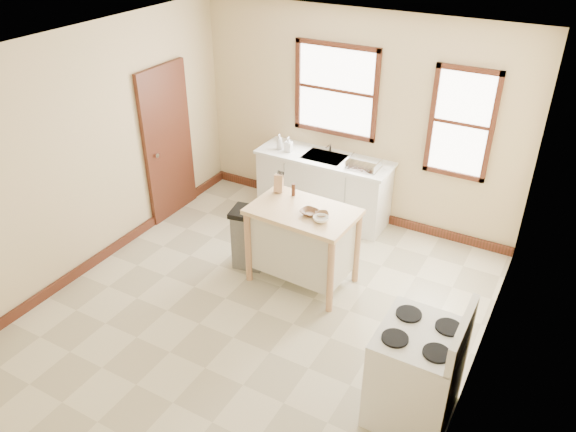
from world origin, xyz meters
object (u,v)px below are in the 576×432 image
object	(u,v)px
bowl_b	(322,214)
bowl_c	(321,219)
trash_bin	(249,238)
bowl_a	(309,212)
soap_bottle_a	(279,142)
gas_stove	(417,363)
knife_block	(279,184)
pepper_grinder	(293,190)
kitchen_island	(303,246)
soap_bottle_b	(289,144)
dish_rack	(364,164)

from	to	relation	value
bowl_b	bowl_c	bearing A→B (deg)	-69.88
bowl_b	trash_bin	xyz separation A→B (m)	(-0.94, -0.02, -0.59)
trash_bin	bowl_a	bearing A→B (deg)	-12.30
soap_bottle_a	gas_stove	xyz separation A→B (m)	(2.85, -2.62, -0.44)
soap_bottle_a	bowl_b	size ratio (longest dim) A/B	1.53
knife_block	pepper_grinder	world-z (taller)	knife_block
kitchen_island	bowl_a	distance (m)	0.52
knife_block	soap_bottle_b	bearing A→B (deg)	95.21
knife_block	trash_bin	world-z (taller)	knife_block
gas_stove	pepper_grinder	bearing A→B (deg)	143.58
dish_rack	gas_stove	world-z (taller)	gas_stove
knife_block	bowl_b	xyz separation A→B (m)	(0.69, -0.26, -0.08)
bowl_a	gas_stove	distance (m)	2.07
soap_bottle_b	soap_bottle_a	bearing A→B (deg)	173.65
kitchen_island	bowl_b	world-z (taller)	bowl_b
soap_bottle_a	pepper_grinder	world-z (taller)	soap_bottle_a
bowl_a	trash_bin	bearing A→B (deg)	179.08
soap_bottle_a	pepper_grinder	distance (m)	1.42
soap_bottle_a	bowl_a	distance (m)	1.87
soap_bottle_a	bowl_a	xyz separation A→B (m)	(1.20, -1.43, -0.05)
soap_bottle_b	dish_rack	world-z (taller)	soap_bottle_b
kitchen_island	knife_block	size ratio (longest dim) A/B	5.86
soap_bottle_b	gas_stove	bearing A→B (deg)	-48.88
dish_rack	soap_bottle_a	bearing A→B (deg)	178.23
soap_bottle_a	dish_rack	distance (m)	1.24
soap_bottle_a	bowl_b	world-z (taller)	soap_bottle_a
dish_rack	pepper_grinder	world-z (taller)	pepper_grinder
dish_rack	knife_block	size ratio (longest dim) A/B	2.07
bowl_c	gas_stove	bearing A→B (deg)	-37.18
pepper_grinder	bowl_a	world-z (taller)	pepper_grinder
gas_stove	bowl_b	bearing A→B (deg)	140.96
soap_bottle_b	kitchen_island	bearing A→B (deg)	-60.08
bowl_a	bowl_c	distance (m)	0.19
kitchen_island	pepper_grinder	bearing A→B (deg)	139.35
dish_rack	gas_stove	distance (m)	3.11
dish_rack	bowl_b	xyz separation A→B (m)	(0.10, -1.41, 0.00)
dish_rack	bowl_c	distance (m)	1.53
soap_bottle_a	gas_stove	distance (m)	3.89
knife_block	bowl_a	distance (m)	0.63
bowl_c	dish_rack	bearing A→B (deg)	95.33
soap_bottle_a	trash_bin	size ratio (longest dim) A/B	0.28
knife_block	gas_stove	distance (m)	2.69
pepper_grinder	dish_rack	bearing A→B (deg)	71.36
dish_rack	pepper_grinder	size ratio (longest dim) A/B	2.77
pepper_grinder	bowl_b	xyz separation A→B (m)	(0.49, -0.25, -0.06)
soap_bottle_b	pepper_grinder	size ratio (longest dim) A/B	1.39
soap_bottle_a	trash_bin	world-z (taller)	soap_bottle_a
dish_rack	pepper_grinder	xyz separation A→B (m)	(-0.39, -1.16, 0.06)
soap_bottle_b	bowl_c	distance (m)	1.94
soap_bottle_a	bowl_c	world-z (taller)	soap_bottle_a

